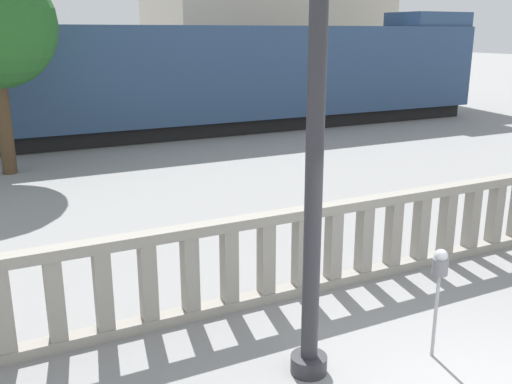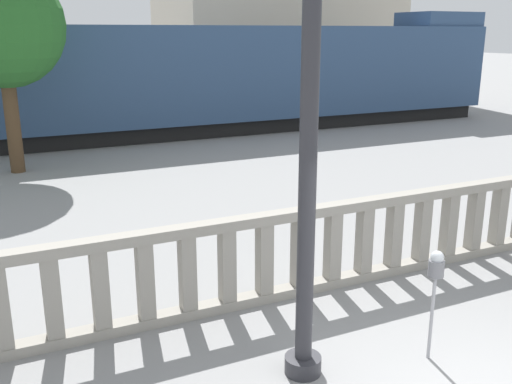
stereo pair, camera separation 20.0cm
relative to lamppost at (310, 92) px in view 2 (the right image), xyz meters
The scene contains 5 objects.
balustrade 3.31m from the lamppost, 55.07° to the left, with size 17.43×0.24×1.30m.
lamppost is the anchor object (origin of this frame).
parking_meter 2.56m from the lamppost, 14.23° to the right, with size 0.18×0.18×1.35m.
train_near 15.52m from the lamppost, 78.40° to the left, with size 28.18×2.62×4.52m.
tree_left 11.90m from the lamppost, 100.91° to the left, with size 3.21×3.21×5.47m.
Camera 2 is at (-4.15, -3.34, 3.71)m, focal length 40.00 mm.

